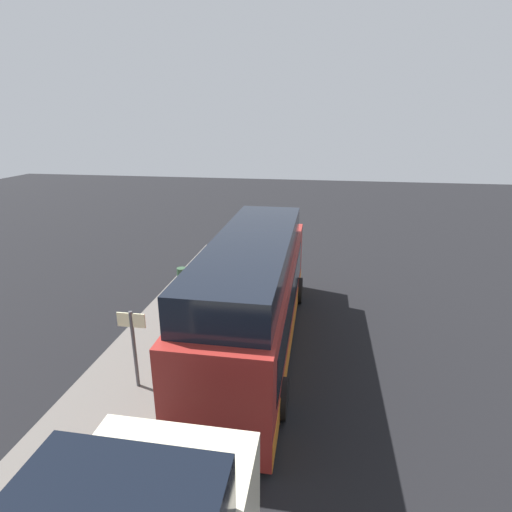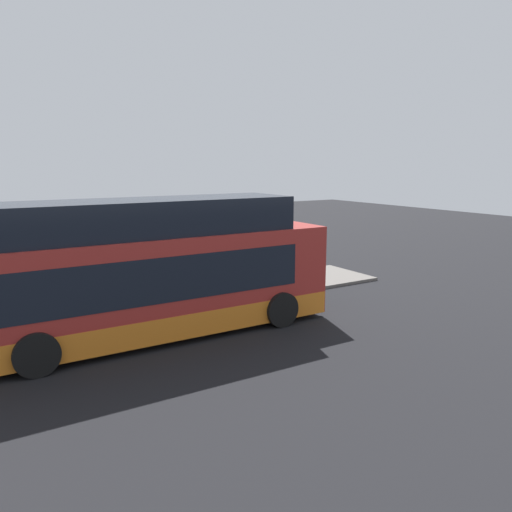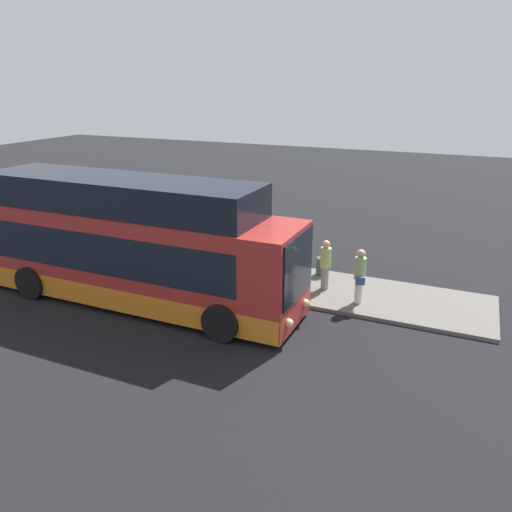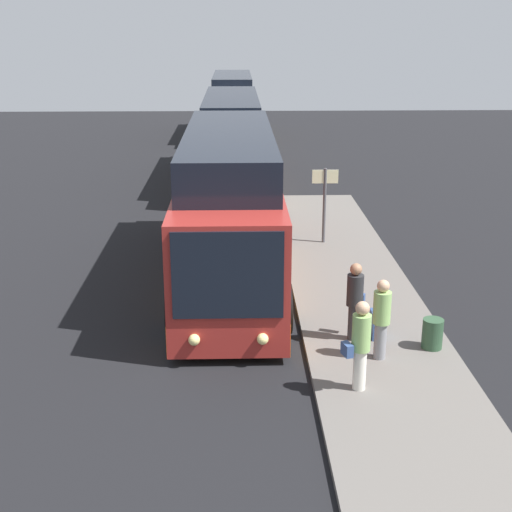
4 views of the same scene
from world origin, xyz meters
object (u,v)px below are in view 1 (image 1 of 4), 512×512
at_px(passenger_boarding, 211,268).
at_px(passenger_with_bags, 228,252).
at_px(suitcase, 200,281).
at_px(trash_bin, 182,275).
at_px(bus_lead, 254,299).
at_px(sign_post, 133,339).
at_px(passenger_waiting, 209,261).

distance_m(passenger_boarding, passenger_with_bags, 2.26).
height_order(suitcase, trash_bin, suitcase).
xyz_separation_m(bus_lead, sign_post, (-2.80, 2.92, -0.15)).
distance_m(passenger_boarding, sign_post, 7.27).
bearing_deg(passenger_waiting, passenger_boarding, -145.10).
bearing_deg(passenger_with_bags, suitcase, -35.88).
height_order(passenger_waiting, trash_bin, passenger_waiting).
bearing_deg(suitcase, passenger_with_bags, -18.72).
relative_size(passenger_with_bags, suitcase, 2.11).
distance_m(suitcase, trash_bin, 1.22).
distance_m(passenger_boarding, trash_bin, 1.79).
distance_m(bus_lead, suitcase, 5.61).
bearing_deg(bus_lead, passenger_boarding, 31.49).
bearing_deg(sign_post, suitcase, 2.51).
height_order(passenger_with_bags, suitcase, passenger_with_bags).
bearing_deg(passenger_boarding, trash_bin, 8.00).
distance_m(passenger_waiting, passenger_with_bags, 1.45).
relative_size(bus_lead, suitcase, 13.00).
height_order(passenger_with_bags, trash_bin, passenger_with_bags).
relative_size(passenger_with_bags, sign_post, 0.75).
height_order(suitcase, sign_post, sign_post).
distance_m(sign_post, trash_bin, 7.96).
bearing_deg(bus_lead, sign_post, 133.81).
relative_size(bus_lead, passenger_with_bags, 6.17).
distance_m(passenger_with_bags, sign_post, 9.52).
xyz_separation_m(sign_post, trash_bin, (7.75, 1.39, -1.19)).
distance_m(passenger_waiting, suitcase, 1.21).
distance_m(bus_lead, passenger_waiting, 6.27).
xyz_separation_m(bus_lead, suitcase, (4.37, 3.24, -1.36)).
bearing_deg(trash_bin, suitcase, -117.86).
xyz_separation_m(bus_lead, passenger_waiting, (5.39, 3.11, -0.73)).
distance_m(bus_lead, passenger_boarding, 5.26).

